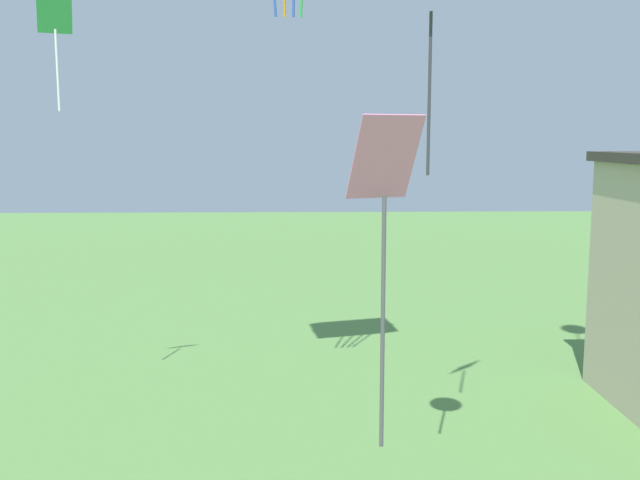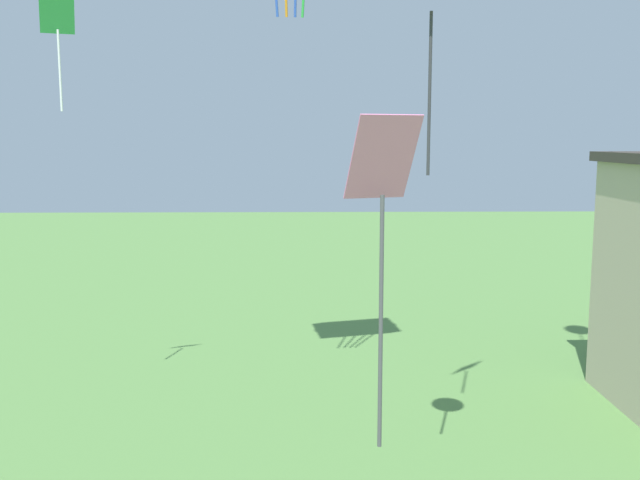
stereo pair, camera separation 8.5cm
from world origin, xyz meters
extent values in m
cube|color=green|center=(-5.49, 14.26, 9.02)|extent=(0.80, 0.62, 0.91)
cylinder|color=white|center=(-5.49, 14.26, 7.77)|extent=(0.05, 0.05, 1.72)
cube|color=pink|center=(0.64, 6.46, 6.12)|extent=(0.87, 0.71, 0.94)
cylinder|color=#4C4C51|center=(0.64, 6.46, 4.21)|extent=(0.05, 0.05, 2.98)
cylinder|color=#333338|center=(1.68, 9.54, 6.99)|extent=(0.05, 0.05, 2.47)
camera|label=1|loc=(-0.33, -1.52, 6.33)|focal=40.00mm
camera|label=2|loc=(-0.24, -1.53, 6.33)|focal=40.00mm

